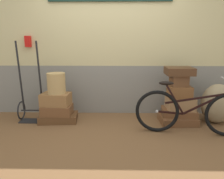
% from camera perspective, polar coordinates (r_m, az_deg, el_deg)
% --- Properties ---
extents(ground, '(9.74, 5.20, 0.06)m').
position_cam_1_polar(ground, '(3.81, -0.77, -9.86)').
color(ground, brown).
extents(station_building, '(7.74, 0.74, 2.68)m').
position_cam_1_polar(station_building, '(4.36, -0.29, 11.58)').
color(station_building, gray).
rests_on(station_building, ground).
extents(suitcase_0, '(0.67, 0.46, 0.13)m').
position_cam_1_polar(suitcase_0, '(4.16, -13.17, -6.85)').
color(suitcase_0, brown).
rests_on(suitcase_0, ground).
extents(suitcase_1, '(0.51, 0.36, 0.17)m').
position_cam_1_polar(suitcase_1, '(4.10, -13.56, -4.99)').
color(suitcase_1, brown).
rests_on(suitcase_1, suitcase_0).
extents(suitcase_2, '(0.51, 0.38, 0.21)m').
position_cam_1_polar(suitcase_2, '(4.07, -13.84, -2.38)').
color(suitcase_2, olive).
rests_on(suitcase_2, suitcase_1).
extents(suitcase_3, '(0.62, 0.52, 0.12)m').
position_cam_1_polar(suitcase_3, '(4.14, 15.99, -7.15)').
color(suitcase_3, brown).
rests_on(suitcase_3, ground).
extents(suitcase_4, '(0.61, 0.48, 0.11)m').
position_cam_1_polar(suitcase_4, '(4.15, 16.34, -5.41)').
color(suitcase_4, brown).
rests_on(suitcase_4, suitcase_3).
extents(suitcase_5, '(0.45, 0.39, 0.21)m').
position_cam_1_polar(suitcase_5, '(4.12, 16.66, -3.28)').
color(suitcase_5, '#9E754C').
rests_on(suitcase_5, suitcase_4).
extents(suitcase_6, '(0.38, 0.31, 0.20)m').
position_cam_1_polar(suitcase_6, '(4.03, 16.50, -0.60)').
color(suitcase_6, brown).
rests_on(suitcase_6, suitcase_5).
extents(suitcase_7, '(0.30, 0.24, 0.19)m').
position_cam_1_polar(suitcase_7, '(3.99, 16.41, 2.18)').
color(suitcase_7, brown).
rests_on(suitcase_7, suitcase_6).
extents(suitcase_8, '(0.45, 0.38, 0.12)m').
position_cam_1_polar(suitcase_8, '(3.98, 16.49, 4.44)').
color(suitcase_8, '#4C2D19').
rests_on(suitcase_8, suitcase_7).
extents(wicker_basket, '(0.31, 0.31, 0.35)m').
position_cam_1_polar(wicker_basket, '(4.00, -13.75, 1.52)').
color(wicker_basket, tan).
rests_on(wicker_basket, suitcase_2).
extents(luggage_trolley, '(0.43, 0.39, 1.39)m').
position_cam_1_polar(luggage_trolley, '(4.30, -19.45, -3.27)').
color(luggage_trolley, black).
rests_on(luggage_trolley, ground).
extents(burlap_sack, '(0.54, 0.46, 0.68)m').
position_cam_1_polar(burlap_sack, '(4.30, 24.80, -3.22)').
color(burlap_sack, '#9E8966').
rests_on(burlap_sack, ground).
extents(bicycle, '(1.68, 0.46, 0.87)m').
position_cam_1_polar(bicycle, '(3.64, 19.24, -5.28)').
color(bicycle, black).
rests_on(bicycle, ground).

